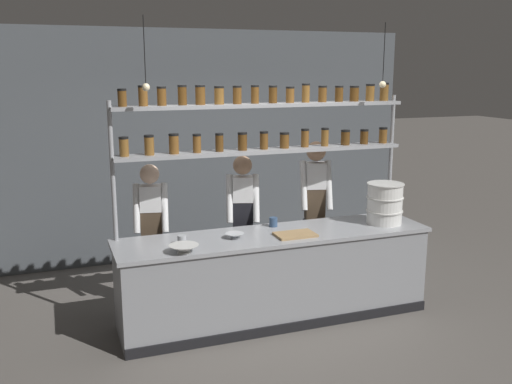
{
  "coord_description": "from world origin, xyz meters",
  "views": [
    {
      "loc": [
        -2.1,
        -5.16,
        2.57
      ],
      "look_at": [
        -0.14,
        0.2,
        1.32
      ],
      "focal_mm": 40.0,
      "sensor_mm": 36.0,
      "label": 1
    }
  ],
  "objects_px": {
    "chef_center": "(243,218)",
    "serving_cup_by_board": "(273,222)",
    "chef_right": "(315,204)",
    "spice_shelf_unit": "(264,130)",
    "prep_bowl_center_front": "(235,236)",
    "serving_cup_front": "(182,240)",
    "chef_left": "(152,228)",
    "cutting_board": "(295,235)",
    "prep_bowl_near_left": "(184,249)",
    "container_stack": "(385,203)"
  },
  "relations": [
    {
      "from": "prep_bowl_near_left",
      "to": "serving_cup_front",
      "type": "xyz_separation_m",
      "value": [
        0.04,
        0.26,
        0.01
      ]
    },
    {
      "from": "spice_shelf_unit",
      "to": "prep_bowl_center_front",
      "type": "height_order",
      "value": "spice_shelf_unit"
    },
    {
      "from": "spice_shelf_unit",
      "to": "chef_center",
      "type": "height_order",
      "value": "spice_shelf_unit"
    },
    {
      "from": "prep_bowl_center_front",
      "to": "serving_cup_by_board",
      "type": "bearing_deg",
      "value": 26.99
    },
    {
      "from": "container_stack",
      "to": "cutting_board",
      "type": "bearing_deg",
      "value": -174.75
    },
    {
      "from": "serving_cup_front",
      "to": "cutting_board",
      "type": "bearing_deg",
      "value": -5.6
    },
    {
      "from": "chef_center",
      "to": "cutting_board",
      "type": "height_order",
      "value": "chef_center"
    },
    {
      "from": "container_stack",
      "to": "prep_bowl_near_left",
      "type": "relative_size",
      "value": 1.61
    },
    {
      "from": "chef_left",
      "to": "prep_bowl_near_left",
      "type": "distance_m",
      "value": 0.96
    },
    {
      "from": "chef_center",
      "to": "serving_cup_front",
      "type": "relative_size",
      "value": 18.28
    },
    {
      "from": "chef_center",
      "to": "chef_right",
      "type": "bearing_deg",
      "value": 17.44
    },
    {
      "from": "serving_cup_by_board",
      "to": "spice_shelf_unit",
      "type": "bearing_deg",
      "value": 135.31
    },
    {
      "from": "container_stack",
      "to": "prep_bowl_center_front",
      "type": "xyz_separation_m",
      "value": [
        -1.69,
        0.03,
        -0.2
      ]
    },
    {
      "from": "chef_left",
      "to": "serving_cup_by_board",
      "type": "xyz_separation_m",
      "value": [
        1.22,
        -0.42,
        0.06
      ]
    },
    {
      "from": "chef_center",
      "to": "serving_cup_by_board",
      "type": "xyz_separation_m",
      "value": [
        0.22,
        -0.37,
        0.03
      ]
    },
    {
      "from": "chef_right",
      "to": "container_stack",
      "type": "bearing_deg",
      "value": -37.31
    },
    {
      "from": "spice_shelf_unit",
      "to": "chef_right",
      "type": "xyz_separation_m",
      "value": [
        0.75,
        0.3,
        -0.92
      ]
    },
    {
      "from": "chef_left",
      "to": "container_stack",
      "type": "xyz_separation_m",
      "value": [
        2.39,
        -0.71,
        0.23
      ]
    },
    {
      "from": "cutting_board",
      "to": "prep_bowl_near_left",
      "type": "distance_m",
      "value": 1.18
    },
    {
      "from": "chef_left",
      "to": "container_stack",
      "type": "distance_m",
      "value": 2.5
    },
    {
      "from": "cutting_board",
      "to": "prep_bowl_near_left",
      "type": "height_order",
      "value": "prep_bowl_near_left"
    },
    {
      "from": "chef_center",
      "to": "serving_cup_front",
      "type": "bearing_deg",
      "value": -125.06
    },
    {
      "from": "cutting_board",
      "to": "chef_center",
      "type": "bearing_deg",
      "value": 111.19
    },
    {
      "from": "chef_center",
      "to": "serving_cup_by_board",
      "type": "relative_size",
      "value": 16.6
    },
    {
      "from": "cutting_board",
      "to": "serving_cup_by_board",
      "type": "distance_m",
      "value": 0.4
    },
    {
      "from": "spice_shelf_unit",
      "to": "prep_bowl_center_front",
      "type": "relative_size",
      "value": 16.64
    },
    {
      "from": "chef_right",
      "to": "prep_bowl_near_left",
      "type": "distance_m",
      "value": 1.98
    },
    {
      "from": "prep_bowl_near_left",
      "to": "serving_cup_by_board",
      "type": "bearing_deg",
      "value": 26.14
    },
    {
      "from": "spice_shelf_unit",
      "to": "chef_center",
      "type": "xyz_separation_m",
      "value": [
        -0.13,
        0.29,
        -1.01
      ]
    },
    {
      "from": "spice_shelf_unit",
      "to": "chef_right",
      "type": "bearing_deg",
      "value": 21.54
    },
    {
      "from": "chef_left",
      "to": "prep_bowl_center_front",
      "type": "xyz_separation_m",
      "value": [
        0.7,
        -0.68,
        0.04
      ]
    },
    {
      "from": "container_stack",
      "to": "serving_cup_front",
      "type": "bearing_deg",
      "value": 179.73
    },
    {
      "from": "chef_center",
      "to": "serving_cup_by_board",
      "type": "height_order",
      "value": "chef_center"
    },
    {
      "from": "chef_left",
      "to": "prep_bowl_near_left",
      "type": "relative_size",
      "value": 5.82
    },
    {
      "from": "chef_left",
      "to": "container_stack",
      "type": "height_order",
      "value": "chef_left"
    },
    {
      "from": "spice_shelf_unit",
      "to": "prep_bowl_near_left",
      "type": "relative_size",
      "value": 11.44
    },
    {
      "from": "chef_right",
      "to": "prep_bowl_center_front",
      "type": "xyz_separation_m",
      "value": [
        -1.19,
        -0.64,
        -0.08
      ]
    },
    {
      "from": "spice_shelf_unit",
      "to": "chef_right",
      "type": "height_order",
      "value": "spice_shelf_unit"
    },
    {
      "from": "prep_bowl_center_front",
      "to": "serving_cup_front",
      "type": "bearing_deg",
      "value": -178.26
    },
    {
      "from": "chef_center",
      "to": "container_stack",
      "type": "distance_m",
      "value": 1.55
    },
    {
      "from": "chef_right",
      "to": "container_stack",
      "type": "height_order",
      "value": "chef_right"
    },
    {
      "from": "chef_left",
      "to": "serving_cup_front",
      "type": "height_order",
      "value": "chef_left"
    },
    {
      "from": "chef_left",
      "to": "cutting_board",
      "type": "xyz_separation_m",
      "value": [
        1.3,
        -0.81,
        0.02
      ]
    },
    {
      "from": "chef_center",
      "to": "chef_left",
      "type": "bearing_deg",
      "value": -165.55
    },
    {
      "from": "chef_left",
      "to": "serving_cup_front",
      "type": "xyz_separation_m",
      "value": [
        0.17,
        -0.7,
        0.06
      ]
    },
    {
      "from": "chef_left",
      "to": "chef_center",
      "type": "distance_m",
      "value": 1.0
    },
    {
      "from": "prep_bowl_near_left",
      "to": "serving_cup_front",
      "type": "distance_m",
      "value": 0.26
    },
    {
      "from": "chef_center",
      "to": "chef_right",
      "type": "xyz_separation_m",
      "value": [
        0.89,
        0.01,
        0.08
      ]
    },
    {
      "from": "chef_left",
      "to": "chef_center",
      "type": "xyz_separation_m",
      "value": [
        1.0,
        -0.05,
        0.03
      ]
    },
    {
      "from": "spice_shelf_unit",
      "to": "container_stack",
      "type": "relative_size",
      "value": 7.1
    }
  ]
}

